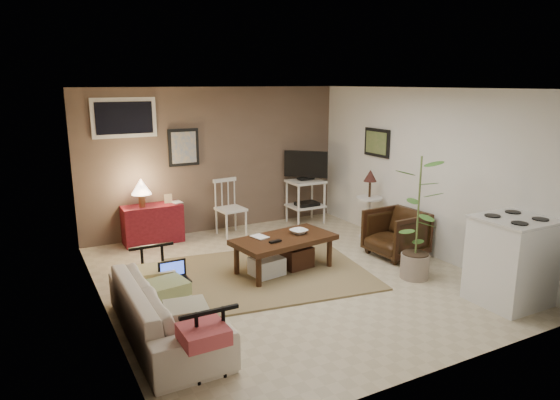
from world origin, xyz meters
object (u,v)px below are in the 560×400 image
potted_plant (418,214)px  stove (511,260)px  coffee_table (283,252)px  side_table (369,196)px  armchair (396,231)px  spindle_chair (230,209)px  tv_stand (306,185)px  red_console (152,220)px  sofa (166,300)px

potted_plant → stove: size_ratio=1.59×
coffee_table → side_table: 2.09m
armchair → stove: size_ratio=0.73×
armchair → potted_plant: (-0.35, -0.78, 0.49)m
coffee_table → stove: (1.83, -2.04, 0.22)m
coffee_table → spindle_chair: size_ratio=1.54×
armchair → potted_plant: size_ratio=0.46×
tv_stand → red_console: bearing=177.0°
tv_stand → potted_plant: size_ratio=0.80×
sofa → stove: 3.84m
spindle_chair → armchair: spindle_chair is taller
stove → armchair: bearing=92.8°
tv_stand → armchair: size_ratio=1.74×
sofa → tv_stand: tv_stand is taller
armchair → coffee_table: bearing=-100.0°
red_console → side_table: side_table is taller
side_table → armchair: (-0.19, -0.88, -0.32)m
red_console → spindle_chair: 1.27m
armchair → spindle_chair: bearing=-143.8°
potted_plant → spindle_chair: bearing=115.4°
sofa → armchair: sofa is taller
red_console → spindle_chair: (1.26, -0.18, 0.07)m
red_console → spindle_chair: size_ratio=1.13×
sofa → armchair: 3.67m
coffee_table → sofa: sofa is taller
tv_stand → side_table: 1.32m
stove → spindle_chair: bearing=114.7°
spindle_chair → side_table: size_ratio=0.82×
coffee_table → tv_stand: bearing=52.0°
coffee_table → spindle_chair: (0.03, 1.88, 0.15)m
red_console → potted_plant: bearing=-49.4°
red_console → sofa: bearing=-101.6°
spindle_chair → stove: 4.32m
red_console → stove: bearing=-53.3°
stove → side_table: bearing=87.9°
armchair → stove: bearing=-0.4°
coffee_table → potted_plant: potted_plant is taller
potted_plant → coffee_table: bearing=144.7°
side_table → sofa: bearing=-156.6°
sofa → red_console: red_console is taller
coffee_table → armchair: armchair is taller
tv_stand → armchair: 2.17m
sofa → coffee_table: bearing=-62.5°
sofa → armchair: size_ratio=2.62×
spindle_chair → red_console: bearing=171.8°
coffee_table → side_table: side_table is taller
sofa → potted_plant: (3.24, -0.02, 0.48)m
spindle_chair → stove: bearing=-65.3°
spindle_chair → tv_stand: (1.47, 0.04, 0.25)m
sofa → side_table: bearing=-66.6°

